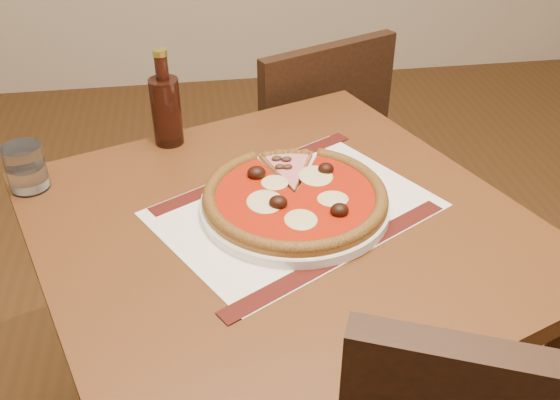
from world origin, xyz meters
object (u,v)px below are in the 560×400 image
object	(u,v)px
plate	(295,205)
pizza	(295,195)
water_glass	(26,167)
bottle	(166,108)
table	(282,266)
chair_far	(304,155)

from	to	relation	value
plate	pizza	xyz separation A→B (m)	(-0.00, -0.00, 0.02)
pizza	water_glass	xyz separation A→B (m)	(-0.48, 0.15, 0.01)
plate	bottle	distance (m)	0.37
table	chair_far	distance (m)	0.72
table	water_glass	size ratio (longest dim) A/B	11.73
plate	pizza	distance (m)	0.02
table	pizza	bearing A→B (deg)	45.69
table	pizza	xyz separation A→B (m)	(0.03, 0.03, 0.13)
chair_far	bottle	distance (m)	0.62
chair_far	bottle	xyz separation A→B (m)	(-0.36, -0.36, 0.35)
water_glass	table	bearing A→B (deg)	-21.42
table	pizza	distance (m)	0.14
chair_far	plate	size ratio (longest dim) A/B	2.51
chair_far	pizza	world-z (taller)	chair_far
plate	water_glass	xyz separation A→B (m)	(-0.48, 0.15, 0.03)
pizza	table	bearing A→B (deg)	-134.31
table	bottle	world-z (taller)	bottle
chair_far	table	bearing A→B (deg)	52.28
plate	bottle	world-z (taller)	bottle
table	plate	bearing A→B (deg)	45.76
plate	pizza	bearing A→B (deg)	-94.47
pizza	bottle	bearing A→B (deg)	127.46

